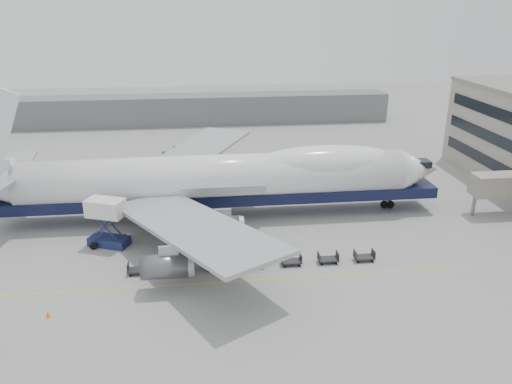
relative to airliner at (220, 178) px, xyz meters
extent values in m
plane|color=gray|center=(-0.64, -12.00, -5.62)|extent=(260.00, 260.00, 0.00)
cube|color=gold|center=(-0.64, -18.00, -5.62)|extent=(60.00, 0.15, 0.01)
cube|color=gray|center=(39.36, -4.00, -1.12)|extent=(9.00, 3.00, 3.00)
cylinder|color=slate|center=(35.36, -4.00, -4.12)|extent=(0.50, 0.50, 3.00)
cube|color=slate|center=(-10.64, 58.00, -2.12)|extent=(110.00, 8.00, 7.00)
cylinder|color=white|center=(-0.64, 0.00, 0.08)|extent=(52.00, 6.40, 6.40)
cube|color=black|center=(0.36, 0.00, -2.48)|extent=(60.00, 5.76, 1.50)
cone|color=white|center=(28.36, 0.00, 0.08)|extent=(6.00, 6.40, 6.40)
ellipsoid|color=white|center=(14.96, 0.00, 1.84)|extent=(20.67, 5.78, 4.56)
cube|color=#9EA0A3|center=(-3.64, -14.28, -0.52)|extent=(20.35, 26.74, 2.26)
cube|color=#9EA0A3|center=(-3.64, 14.28, -0.52)|extent=(20.35, 26.74, 2.26)
cylinder|color=#595B60|center=(-6.64, 19.00, -2.72)|extent=(4.80, 2.60, 2.60)
cylinder|color=#595B60|center=(-0.64, 10.00, -2.72)|extent=(4.80, 2.60, 2.60)
cylinder|color=#595B60|center=(-0.64, -10.00, -2.72)|extent=(4.80, 2.60, 2.60)
cylinder|color=#595B60|center=(-6.64, -19.00, -2.72)|extent=(4.80, 2.60, 2.60)
cylinder|color=slate|center=(24.36, 0.00, -4.37)|extent=(0.36, 0.36, 2.50)
cylinder|color=black|center=(24.36, 0.00, -5.07)|extent=(1.10, 0.45, 1.10)
cylinder|color=slate|center=(-3.64, -3.00, -4.37)|extent=(0.36, 0.36, 2.50)
cylinder|color=black|center=(-3.64, -3.00, -5.07)|extent=(1.10, 0.45, 1.10)
cylinder|color=slate|center=(-3.64, 3.00, -4.37)|extent=(0.36, 0.36, 2.50)
cylinder|color=black|center=(-3.64, 3.00, -5.07)|extent=(1.10, 0.45, 1.10)
cube|color=navy|center=(-14.18, -7.50, -5.09)|extent=(5.36, 3.96, 1.06)
cube|color=silver|center=(-14.18, -7.50, -0.62)|extent=(5.07, 3.99, 2.13)
cube|color=navy|center=(-14.18, -8.56, -2.82)|extent=(3.25, 1.40, 3.82)
cube|color=navy|center=(-14.18, -6.44, -2.82)|extent=(3.25, 1.40, 3.82)
cube|color=slate|center=(-14.18, -5.95, -0.62)|extent=(2.59, 1.94, 0.15)
cylinder|color=black|center=(-15.92, -8.47, -5.19)|extent=(0.87, 0.34, 0.87)
cylinder|color=black|center=(-15.92, -6.53, -5.19)|extent=(0.87, 0.34, 0.87)
cylinder|color=black|center=(-12.44, -8.47, -5.19)|extent=(0.87, 0.34, 0.87)
cylinder|color=black|center=(-12.44, -6.53, -5.19)|extent=(0.87, 0.34, 0.87)
cone|color=#FF660D|center=(-17.67, -22.38, -5.31)|extent=(0.40, 0.40, 0.63)
cube|color=#FF660D|center=(-17.67, -22.38, -5.61)|extent=(0.43, 0.43, 0.03)
cube|color=#2D2D30|center=(-9.90, -15.06, -5.17)|extent=(2.30, 1.35, 0.18)
cube|color=#2D2D30|center=(-11.00, -15.06, -4.77)|extent=(0.08, 1.35, 0.90)
cube|color=#2D2D30|center=(-8.80, -15.06, -4.77)|extent=(0.08, 1.35, 0.90)
cylinder|color=black|center=(-10.75, -15.61, -5.47)|extent=(0.30, 0.12, 0.30)
cylinder|color=black|center=(-10.75, -14.51, -5.47)|extent=(0.30, 0.12, 0.30)
cylinder|color=black|center=(-9.05, -15.61, -5.47)|extent=(0.30, 0.12, 0.30)
cylinder|color=black|center=(-9.05, -14.51, -5.47)|extent=(0.30, 0.12, 0.30)
cube|color=#2D2D30|center=(-5.59, -15.06, -5.17)|extent=(2.30, 1.35, 0.18)
cube|color=#2D2D30|center=(-6.69, -15.06, -4.77)|extent=(0.08, 1.35, 0.90)
cube|color=#2D2D30|center=(-4.49, -15.06, -4.77)|extent=(0.08, 1.35, 0.90)
cylinder|color=black|center=(-6.44, -15.61, -5.47)|extent=(0.30, 0.12, 0.30)
cylinder|color=black|center=(-6.44, -14.51, -5.47)|extent=(0.30, 0.12, 0.30)
cylinder|color=black|center=(-4.74, -15.61, -5.47)|extent=(0.30, 0.12, 0.30)
cylinder|color=black|center=(-4.74, -14.51, -5.47)|extent=(0.30, 0.12, 0.30)
cube|color=#2D2D30|center=(-1.29, -15.06, -5.17)|extent=(2.30, 1.35, 0.18)
cube|color=#2D2D30|center=(-2.39, -15.06, -4.77)|extent=(0.08, 1.35, 0.90)
cube|color=#2D2D30|center=(-0.19, -15.06, -4.77)|extent=(0.08, 1.35, 0.90)
cylinder|color=black|center=(-2.14, -15.61, -5.47)|extent=(0.30, 0.12, 0.30)
cylinder|color=black|center=(-2.14, -14.51, -5.47)|extent=(0.30, 0.12, 0.30)
cylinder|color=black|center=(-0.44, -15.61, -5.47)|extent=(0.30, 0.12, 0.30)
cylinder|color=black|center=(-0.44, -14.51, -5.47)|extent=(0.30, 0.12, 0.30)
cube|color=#2D2D30|center=(3.01, -15.06, -5.17)|extent=(2.30, 1.35, 0.18)
cube|color=#2D2D30|center=(1.91, -15.06, -4.77)|extent=(0.08, 1.35, 0.90)
cube|color=#2D2D30|center=(4.11, -15.06, -4.77)|extent=(0.08, 1.35, 0.90)
cylinder|color=black|center=(2.16, -15.61, -5.47)|extent=(0.30, 0.12, 0.30)
cylinder|color=black|center=(2.16, -14.51, -5.47)|extent=(0.30, 0.12, 0.30)
cylinder|color=black|center=(3.86, -15.61, -5.47)|extent=(0.30, 0.12, 0.30)
cylinder|color=black|center=(3.86, -14.51, -5.47)|extent=(0.30, 0.12, 0.30)
cube|color=#2D2D30|center=(7.31, -15.06, -5.17)|extent=(2.30, 1.35, 0.18)
cube|color=#2D2D30|center=(6.21, -15.06, -4.77)|extent=(0.08, 1.35, 0.90)
cube|color=#2D2D30|center=(8.41, -15.06, -4.77)|extent=(0.08, 1.35, 0.90)
cylinder|color=black|center=(6.46, -15.61, -5.47)|extent=(0.30, 0.12, 0.30)
cylinder|color=black|center=(6.46, -14.51, -5.47)|extent=(0.30, 0.12, 0.30)
cylinder|color=black|center=(8.16, -15.61, -5.47)|extent=(0.30, 0.12, 0.30)
cylinder|color=black|center=(8.16, -14.51, -5.47)|extent=(0.30, 0.12, 0.30)
cube|color=#2D2D30|center=(11.62, -15.06, -5.17)|extent=(2.30, 1.35, 0.18)
cube|color=#2D2D30|center=(10.52, -15.06, -4.77)|extent=(0.08, 1.35, 0.90)
cube|color=#2D2D30|center=(12.72, -15.06, -4.77)|extent=(0.08, 1.35, 0.90)
cylinder|color=black|center=(10.77, -15.61, -5.47)|extent=(0.30, 0.12, 0.30)
cylinder|color=black|center=(10.77, -14.51, -5.47)|extent=(0.30, 0.12, 0.30)
cylinder|color=black|center=(12.47, -15.61, -5.47)|extent=(0.30, 0.12, 0.30)
cylinder|color=black|center=(12.47, -14.51, -5.47)|extent=(0.30, 0.12, 0.30)
cube|color=#2D2D30|center=(15.92, -15.06, -5.17)|extent=(2.30, 1.35, 0.18)
cube|color=#2D2D30|center=(14.82, -15.06, -4.77)|extent=(0.08, 1.35, 0.90)
cube|color=#2D2D30|center=(17.02, -15.06, -4.77)|extent=(0.08, 1.35, 0.90)
cylinder|color=black|center=(15.07, -15.61, -5.47)|extent=(0.30, 0.12, 0.30)
cylinder|color=black|center=(15.07, -14.51, -5.47)|extent=(0.30, 0.12, 0.30)
cylinder|color=black|center=(16.77, -15.61, -5.47)|extent=(0.30, 0.12, 0.30)
cylinder|color=black|center=(16.77, -14.51, -5.47)|extent=(0.30, 0.12, 0.30)
camera|label=1|loc=(-2.57, -64.75, 22.59)|focal=35.00mm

